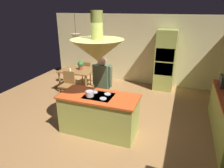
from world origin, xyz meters
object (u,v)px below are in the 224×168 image
(oven_tower, at_px, (165,61))
(dining_table, at_px, (78,72))
(potted_plant_on_table, at_px, (81,65))
(cup_on_table, at_px, (70,70))
(chair_by_back_wall, at_px, (87,71))
(chair_facing_island, at_px, (68,83))
(cooking_pot_on_cooktop, at_px, (90,94))
(kitchen_island, at_px, (99,114))
(person_at_island, at_px, (102,83))

(oven_tower, bearing_deg, dining_table, -157.79)
(potted_plant_on_table, distance_m, cup_on_table, 0.39)
(chair_by_back_wall, bearing_deg, potted_plant_on_table, 98.77)
(dining_table, height_order, cup_on_table, cup_on_table)
(oven_tower, bearing_deg, potted_plant_on_table, -157.40)
(dining_table, relative_size, chair_facing_island, 1.29)
(potted_plant_on_table, relative_size, cooking_pot_on_cooktop, 1.67)
(kitchen_island, relative_size, person_at_island, 1.09)
(chair_facing_island, distance_m, cup_on_table, 0.57)
(person_at_island, distance_m, cooking_pot_on_cooktop, 0.82)
(oven_tower, distance_m, chair_facing_island, 3.39)
(potted_plant_on_table, xyz_separation_m, cooking_pot_on_cooktop, (1.44, -2.25, 0.07))
(oven_tower, distance_m, cup_on_table, 3.28)
(chair_facing_island, xyz_separation_m, cup_on_table, (-0.17, 0.46, 0.30))
(dining_table, bearing_deg, chair_facing_island, -90.00)
(person_at_island, xyz_separation_m, cup_on_table, (-1.67, 1.18, -0.14))
(chair_by_back_wall, bearing_deg, person_at_island, 125.53)
(person_at_island, distance_m, cup_on_table, 2.05)
(oven_tower, distance_m, person_at_island, 2.87)
(person_at_island, bearing_deg, kitchen_island, -74.20)
(cooking_pot_on_cooktop, bearing_deg, cup_on_table, 130.57)
(cooking_pot_on_cooktop, bearing_deg, potted_plant_on_table, 122.54)
(dining_table, distance_m, chair_by_back_wall, 0.71)
(dining_table, distance_m, person_at_island, 2.08)
(chair_by_back_wall, relative_size, potted_plant_on_table, 2.90)
(dining_table, distance_m, potted_plant_on_table, 0.28)
(chair_by_back_wall, bearing_deg, cooking_pot_on_cooktop, 117.76)
(oven_tower, xyz_separation_m, person_at_island, (-1.29, -2.56, -0.10))
(chair_by_back_wall, distance_m, cooking_pot_on_cooktop, 3.34)
(chair_facing_island, distance_m, chair_by_back_wall, 1.39)
(kitchen_island, xyz_separation_m, chair_by_back_wall, (-1.70, 2.80, 0.04))
(oven_tower, bearing_deg, chair_facing_island, -146.71)
(chair_by_back_wall, height_order, cup_on_table, chair_by_back_wall)
(potted_plant_on_table, bearing_deg, kitchen_island, -53.04)
(kitchen_island, distance_m, chair_by_back_wall, 3.27)
(chair_facing_island, height_order, chair_by_back_wall, same)
(chair_facing_island, bearing_deg, chair_by_back_wall, 90.00)
(potted_plant_on_table, height_order, cooking_pot_on_cooktop, cooking_pot_on_cooktop)
(person_at_island, bearing_deg, cooking_pot_on_cooktop, -87.59)
(oven_tower, xyz_separation_m, chair_facing_island, (-2.80, -1.84, -0.54))
(dining_table, height_order, potted_plant_on_table, potted_plant_on_table)
(oven_tower, relative_size, chair_facing_island, 2.40)
(person_at_island, xyz_separation_m, cooking_pot_on_cooktop, (0.03, -0.82, 0.06))
(kitchen_island, distance_m, chair_facing_island, 2.21)
(oven_tower, distance_m, chair_by_back_wall, 2.89)
(person_at_island, distance_m, chair_by_back_wall, 2.63)
(dining_table, relative_size, chair_by_back_wall, 1.29)
(dining_table, bearing_deg, cooking_pot_on_cooktop, -55.37)
(kitchen_island, bearing_deg, oven_tower, 71.26)
(potted_plant_on_table, bearing_deg, cup_on_table, -136.36)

